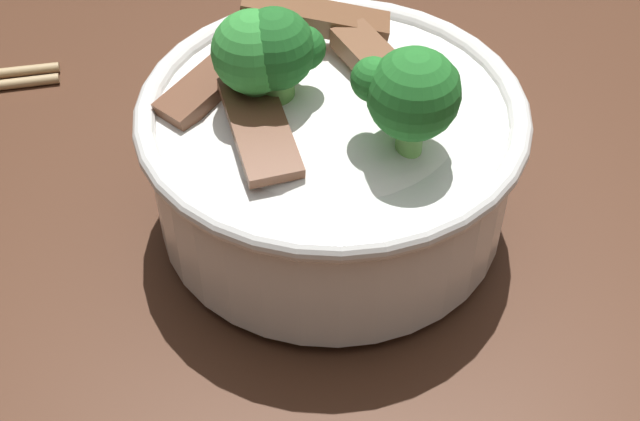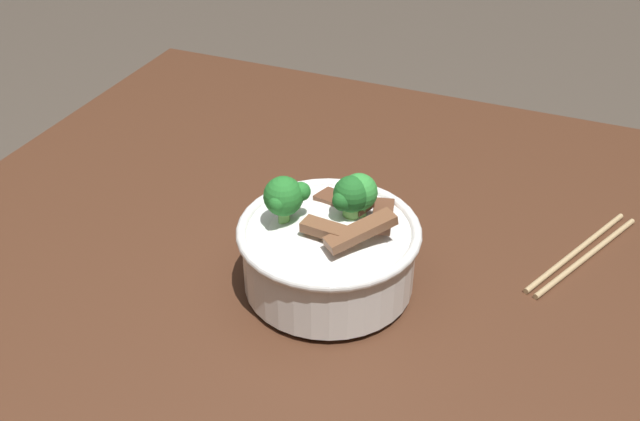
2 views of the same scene
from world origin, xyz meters
The scene contains 2 objects.
dining_table centered at (0.00, 0.00, 0.68)m, with size 1.43×1.02×0.82m.
rice_bowl centered at (-0.17, 0.05, 0.88)m, with size 0.21×0.21×0.14m.
Camera 1 is at (-0.37, -0.23, 1.19)m, focal length 48.94 mm.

